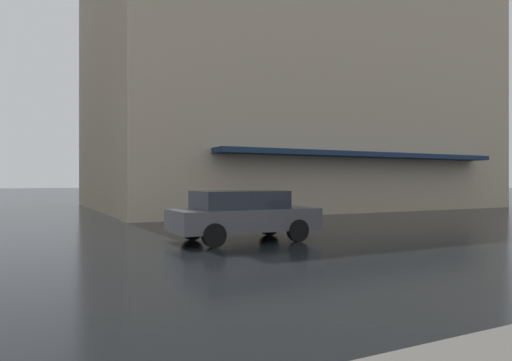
{
  "coord_description": "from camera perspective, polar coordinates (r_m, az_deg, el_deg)",
  "views": [
    {
      "loc": [
        -6.13,
        -5.67,
        1.69
      ],
      "look_at": [
        6.3,
        -12.11,
        1.7
      ],
      "focal_mm": 32.36,
      "sensor_mm": 36.0,
      "label": 1
    }
  ],
  "objects": [
    {
      "name": "car_dark_grey",
      "position": [
        12.94,
        -1.64,
        -4.17
      ],
      "size": [
        1.85,
        4.1,
        1.41
      ],
      "color": "#4C4C51",
      "rests_on": "ground_plane"
    },
    {
      "name": "haussmann_block_corner",
      "position": [
        32.39,
        3.21,
        16.14
      ],
      "size": [
        17.51,
        23.9,
        21.87
      ],
      "color": "tan",
      "rests_on": "ground_plane"
    }
  ]
}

